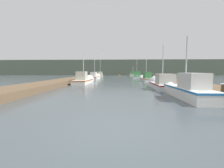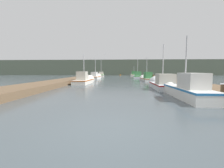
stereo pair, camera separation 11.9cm
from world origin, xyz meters
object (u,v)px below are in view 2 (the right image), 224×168
Objects in this scene: fishing_boat_4 at (96,77)px; fishing_boat_7 at (134,75)px; fishing_boat_6 at (101,75)px; seagull_lead at (104,54)px; fishing_boat_0 at (183,89)px; fishing_boat_2 at (85,80)px; mooring_piling_1 at (153,77)px; channel_buoy at (120,75)px; fishing_boat_5 at (137,76)px; mooring_piling_2 at (144,75)px; mooring_piling_0 at (223,93)px; fishing_boat_3 at (146,78)px; fishing_boat_1 at (162,84)px.

fishing_boat_4 is 1.07× the size of fishing_boat_7.
fishing_boat_6 is 10.82m from seagull_lead.
fishing_boat_4 reaches higher than fishing_boat_0.
fishing_boat_2 is 10.76m from mooring_piling_1.
fishing_boat_0 is 14.10m from mooring_piling_1.
mooring_piling_1 reaches higher than channel_buoy.
seagull_lead reaches higher than fishing_boat_5.
fishing_boat_4 is (-8.81, 19.63, -0.06)m from fishing_boat_0.
mooring_piling_2 is (9.88, 15.30, 0.15)m from fishing_boat_2.
fishing_boat_0 is 24.72m from fishing_boat_5.
mooring_piling_0 is (10.08, -21.35, 0.07)m from fishing_boat_4.
mooring_piling_2 is at bearing 28.77° from fishing_boat_4.
fishing_boat_4 is 4.82m from seagull_lead.
fishing_boat_3 is at bearing -63.37° from fishing_boat_6.
fishing_boat_4 reaches higher than mooring_piling_1.
fishing_boat_4 is 5.02× the size of channel_buoy.
fishing_boat_0 is at bearing -84.59° from channel_buoy.
fishing_boat_1 is 4.62× the size of mooring_piling_2.
fishing_boat_2 is 17.58m from fishing_boat_5.
channel_buoy is (4.88, 21.91, -0.28)m from fishing_boat_4.
mooring_piling_0 is 23.12m from seagull_lead.
fishing_boat_5 is 17.27m from channel_buoy.
fishing_boat_7 is 4.69× the size of channel_buoy.
fishing_boat_5 is 6.37× the size of channel_buoy.
fishing_boat_6 reaches higher than fishing_boat_2.
seagull_lead is (-7.04, 19.41, 4.42)m from fishing_boat_0.
fishing_boat_2 is at bearing 131.58° from mooring_piling_0.
mooring_piling_2 is 1.13× the size of channel_buoy.
mooring_piling_2 is at bearing -28.79° from fishing_boat_6.
fishing_boat_0 is 1.25× the size of fishing_boat_3.
fishing_boat_6 is (-8.84, 4.38, 0.04)m from fishing_boat_5.
fishing_boat_6 is 32.45m from mooring_piling_0.
fishing_boat_4 is 5.21× the size of mooring_piling_0.
fishing_boat_4 is at bearing -102.55° from channel_buoy.
channel_buoy is (-4.11, 27.10, -0.28)m from fishing_boat_3.
seagull_lead reaches higher than mooring_piling_2.
fishing_boat_2 reaches higher than fishing_boat_7.
seagull_lead is (-7.22, 4.96, 4.48)m from fishing_boat_3.
fishing_boat_7 is (0.17, 30.54, 0.03)m from fishing_boat_1.
mooring_piling_2 is at bearing -81.19° from fishing_boat_7.
fishing_boat_5 is at bearing 175.26° from mooring_piling_2.
fishing_boat_3 reaches higher than channel_buoy.
fishing_boat_2 is (-8.38, 4.88, 0.00)m from fishing_boat_1.
mooring_piling_2 is (0.23, 10.55, 0.01)m from mooring_piling_1.
mooring_piling_0 is 0.86× the size of mooring_piling_2.
fishing_boat_2 is at bearing 122.80° from seagull_lead.
mooring_piling_2 is at bearing 87.21° from fishing_boat_1.
fishing_boat_5 is at bearing 87.65° from fishing_boat_3.
fishing_boat_1 is at bearing -86.79° from fishing_boat_5.
channel_buoy is at bearing 100.48° from mooring_piling_1.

